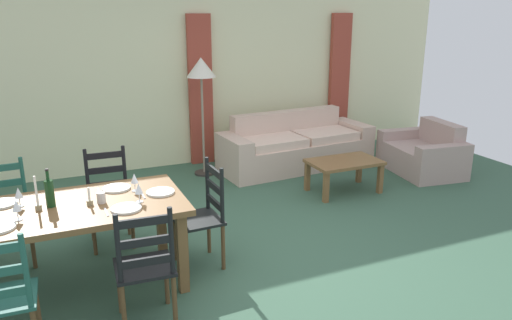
{
  "coord_description": "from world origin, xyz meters",
  "views": [
    {
      "loc": [
        -1.57,
        -3.82,
        2.25
      ],
      "look_at": [
        0.4,
        0.69,
        0.75
      ],
      "focal_mm": 34.64,
      "sensor_mm": 36.0,
      "label": 1
    }
  ],
  "objects_px": {
    "dining_chair_near_left": "(1,300)",
    "wine_glass_far_left": "(18,193)",
    "dining_chair_near_right": "(145,267)",
    "wine_glass_far_right": "(134,179)",
    "wine_glass_near_left": "(16,206)",
    "coffee_cup_primary": "(101,198)",
    "dining_chair_far_right": "(109,198)",
    "dining_chair_head_east": "(203,215)",
    "wine_glass_near_right": "(139,189)",
    "coffee_table": "(344,165)",
    "dining_table": "(65,217)",
    "armchair_upholstered": "(425,155)",
    "standing_lamp": "(201,75)",
    "couch": "(294,147)",
    "wine_bottle": "(50,193)",
    "dining_chair_far_left": "(6,214)"
  },
  "relations": [
    {
      "from": "dining_chair_near_left",
      "to": "wine_glass_far_left",
      "type": "bearing_deg",
      "value": 81.83
    },
    {
      "from": "dining_chair_near_right",
      "to": "wine_glass_far_right",
      "type": "xyz_separation_m",
      "value": [
        0.11,
        0.85,
        0.38
      ]
    },
    {
      "from": "wine_glass_near_left",
      "to": "coffee_cup_primary",
      "type": "relative_size",
      "value": 1.79
    },
    {
      "from": "dining_chair_far_right",
      "to": "dining_chair_head_east",
      "type": "height_order",
      "value": "same"
    },
    {
      "from": "wine_glass_near_right",
      "to": "wine_glass_far_left",
      "type": "relative_size",
      "value": 1.0
    },
    {
      "from": "dining_chair_near_left",
      "to": "coffee_table",
      "type": "bearing_deg",
      "value": 25.93
    },
    {
      "from": "dining_chair_near_left",
      "to": "dining_chair_head_east",
      "type": "relative_size",
      "value": 1.0
    },
    {
      "from": "dining_table",
      "to": "dining_chair_near_left",
      "type": "relative_size",
      "value": 1.98
    },
    {
      "from": "dining_chair_near_left",
      "to": "wine_glass_near_left",
      "type": "relative_size",
      "value": 5.96
    },
    {
      "from": "dining_table",
      "to": "wine_glass_far_right",
      "type": "height_order",
      "value": "wine_glass_far_right"
    },
    {
      "from": "wine_glass_near_left",
      "to": "dining_table",
      "type": "bearing_deg",
      "value": 23.51
    },
    {
      "from": "wine_glass_near_left",
      "to": "armchair_upholstered",
      "type": "distance_m",
      "value": 5.47
    },
    {
      "from": "dining_chair_near_right",
      "to": "armchair_upholstered",
      "type": "xyz_separation_m",
      "value": [
        4.43,
        2.04,
        -0.23
      ]
    },
    {
      "from": "dining_table",
      "to": "dining_chair_near_left",
      "type": "bearing_deg",
      "value": -120.01
    },
    {
      "from": "dining_chair_head_east",
      "to": "coffee_cup_primary",
      "type": "xyz_separation_m",
      "value": [
        -0.86,
        -0.03,
        0.32
      ]
    },
    {
      "from": "dining_chair_near_left",
      "to": "coffee_cup_primary",
      "type": "xyz_separation_m",
      "value": [
        0.74,
        0.74,
        0.32
      ]
    },
    {
      "from": "dining_table",
      "to": "coffee_cup_primary",
      "type": "bearing_deg",
      "value": -5.8
    },
    {
      "from": "wine_glass_far_right",
      "to": "wine_glass_near_left",
      "type": "bearing_deg",
      "value": -163.31
    },
    {
      "from": "dining_chair_near_right",
      "to": "standing_lamp",
      "type": "height_order",
      "value": "standing_lamp"
    },
    {
      "from": "dining_chair_head_east",
      "to": "wine_glass_near_right",
      "type": "height_order",
      "value": "dining_chair_head_east"
    },
    {
      "from": "wine_glass_near_left",
      "to": "couch",
      "type": "xyz_separation_m",
      "value": [
        3.62,
        2.44,
        -0.57
      ]
    },
    {
      "from": "dining_chair_near_right",
      "to": "standing_lamp",
      "type": "relative_size",
      "value": 0.59
    },
    {
      "from": "wine_bottle",
      "to": "wine_glass_far_right",
      "type": "height_order",
      "value": "wine_bottle"
    },
    {
      "from": "wine_glass_near_right",
      "to": "wine_glass_far_left",
      "type": "distance_m",
      "value": 0.93
    },
    {
      "from": "dining_table",
      "to": "dining_chair_far_right",
      "type": "height_order",
      "value": "dining_chair_far_right"
    },
    {
      "from": "dining_table",
      "to": "dining_chair_near_right",
      "type": "bearing_deg",
      "value": -56.01
    },
    {
      "from": "wine_glass_far_right",
      "to": "armchair_upholstered",
      "type": "relative_size",
      "value": 0.13
    },
    {
      "from": "dining_chair_far_left",
      "to": "armchair_upholstered",
      "type": "bearing_deg",
      "value": 6.11
    },
    {
      "from": "dining_table",
      "to": "dining_chair_near_left",
      "type": "height_order",
      "value": "dining_chair_near_left"
    },
    {
      "from": "wine_bottle",
      "to": "wine_glass_near_left",
      "type": "xyz_separation_m",
      "value": [
        -0.23,
        -0.19,
        -0.01
      ]
    },
    {
      "from": "dining_chair_head_east",
      "to": "couch",
      "type": "distance_m",
      "value": 3.15
    },
    {
      "from": "wine_glass_far_left",
      "to": "couch",
      "type": "distance_m",
      "value": 4.24
    },
    {
      "from": "dining_chair_far_right",
      "to": "armchair_upholstered",
      "type": "relative_size",
      "value": 0.77
    },
    {
      "from": "coffee_table",
      "to": "standing_lamp",
      "type": "bearing_deg",
      "value": 135.39
    },
    {
      "from": "couch",
      "to": "armchair_upholstered",
      "type": "relative_size",
      "value": 1.86
    },
    {
      "from": "wine_glass_near_left",
      "to": "wine_glass_near_right",
      "type": "xyz_separation_m",
      "value": [
        0.9,
        0.0,
        0.0
      ]
    },
    {
      "from": "dining_chair_far_left",
      "to": "wine_bottle",
      "type": "distance_m",
      "value": 0.89
    },
    {
      "from": "coffee_cup_primary",
      "to": "coffee_table",
      "type": "xyz_separation_m",
      "value": [
        3.08,
        1.11,
        -0.44
      ]
    },
    {
      "from": "dining_chair_far_right",
      "to": "coffee_cup_primary",
      "type": "relative_size",
      "value": 10.67
    },
    {
      "from": "dining_chair_near_left",
      "to": "dining_chair_far_left",
      "type": "bearing_deg",
      "value": 91.22
    },
    {
      "from": "wine_bottle",
      "to": "coffee_table",
      "type": "relative_size",
      "value": 0.35
    },
    {
      "from": "couch",
      "to": "coffee_table",
      "type": "height_order",
      "value": "couch"
    },
    {
      "from": "dining_chair_far_left",
      "to": "dining_chair_far_right",
      "type": "distance_m",
      "value": 0.91
    },
    {
      "from": "wine_glass_near_left",
      "to": "coffee_table",
      "type": "distance_m",
      "value": 3.92
    },
    {
      "from": "dining_chair_far_left",
      "to": "coffee_table",
      "type": "distance_m",
      "value": 3.86
    },
    {
      "from": "wine_bottle",
      "to": "dining_table",
      "type": "bearing_deg",
      "value": -28.76
    },
    {
      "from": "dining_table",
      "to": "couch",
      "type": "distance_m",
      "value": 4.04
    },
    {
      "from": "wine_glass_near_right",
      "to": "wine_glass_far_left",
      "type": "height_order",
      "value": "same"
    },
    {
      "from": "wine_glass_far_right",
      "to": "armchair_upholstered",
      "type": "bearing_deg",
      "value": 15.39
    },
    {
      "from": "coffee_table",
      "to": "armchair_upholstered",
      "type": "relative_size",
      "value": 0.72
    }
  ]
}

